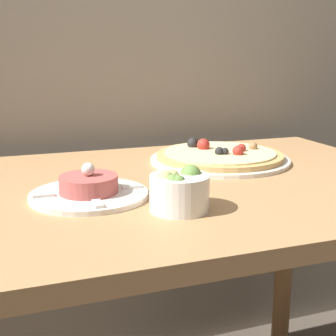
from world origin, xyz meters
name	(u,v)px	position (x,y,z in m)	size (l,w,h in m)	color
dining_table	(174,229)	(0.00, 0.40, 0.66)	(1.18, 0.79, 0.77)	#AD7F51
pizza_plate	(219,157)	(0.18, 0.54, 0.79)	(0.36, 0.36, 0.05)	silver
tartare_plate	(89,190)	(-0.20, 0.34, 0.79)	(0.23, 0.23, 0.07)	silver
small_bowl	(179,190)	(-0.06, 0.21, 0.81)	(0.11, 0.11, 0.08)	white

